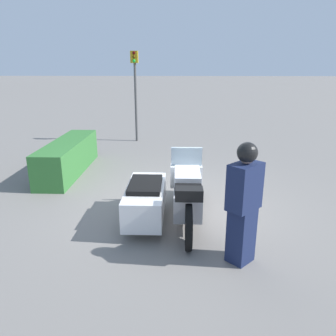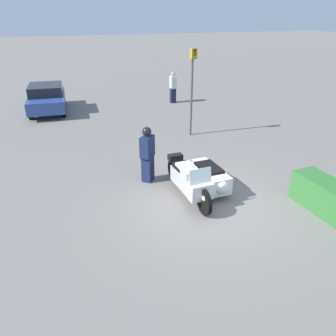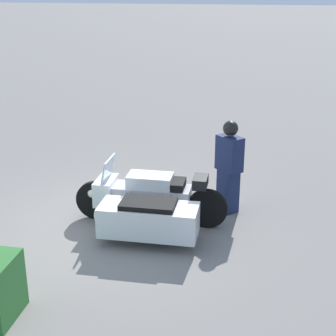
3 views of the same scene
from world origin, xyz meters
The scene contains 6 objects.
ground_plane centered at (0.00, 0.00, 0.00)m, with size 160.00×160.00×0.00m, color slate.
police_motorcycle centered at (-0.71, 0.08, 0.48)m, with size 2.74×1.38×1.18m.
officer_rider centered at (-2.05, -1.04, 0.93)m, with size 0.54×0.54×1.75m.
traffic_light_far centered at (-5.44, 2.04, 2.32)m, with size 0.22×0.28×3.54m.
parked_car_background centered at (-11.66, -3.42, 0.74)m, with size 4.17×2.17×1.42m.
pedestrian_bystander centered at (-11.00, 3.52, 0.87)m, with size 0.52×0.35×1.74m.
Camera 2 is at (6.67, -3.86, 4.75)m, focal length 35.00 mm.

